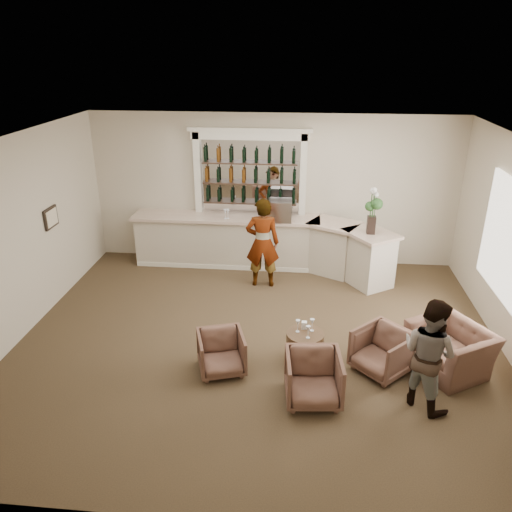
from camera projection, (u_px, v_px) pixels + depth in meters
The scene contains 19 objects.
ground at pixel (258, 341), 8.41m from camera, with size 8.00×8.00×0.00m, color brown.
room_shell at pixel (272, 195), 8.13m from camera, with size 8.04×7.02×3.32m.
bar_counter at pixel (263, 243), 10.94m from camera, with size 5.72×1.80×1.14m.
back_bar_alcove at pixel (250, 173), 10.78m from camera, with size 2.64×0.25×3.00m.
cocktail_table at pixel (305, 347), 7.79m from camera, with size 0.58×0.58×0.50m, color brown.
sommelier at pixel (263, 243), 10.01m from camera, with size 0.68×0.44×1.86m, color gray.
guest at pixel (429, 354), 6.65m from camera, with size 0.78×0.61×1.61m, color gray.
armchair_left at pixel (221, 353), 7.52m from camera, with size 0.68×0.70×0.63m, color brown.
armchair_center at pixel (313, 378), 6.89m from camera, with size 0.76×0.78×0.71m, color brown.
armchair_right at pixel (382, 351), 7.51m from camera, with size 0.74×0.76×0.69m, color brown.
armchair_far at pixel (450, 349), 7.55m from camera, with size 1.09×0.96×0.71m, color brown.
espresso_machine at pixel (280, 210), 10.55m from camera, with size 0.51×0.43×0.45m, color silver.
flower_vase at pixel (373, 208), 9.71m from camera, with size 0.25×0.25×0.94m.
wine_glass_bar_left at pixel (225, 214), 10.70m from camera, with size 0.07×0.07×0.21m, color white, non-canonical shape.
wine_glass_bar_right at pixel (228, 214), 10.72m from camera, with size 0.07×0.07×0.21m, color white, non-canonical shape.
wine_glass_tbl_a at pixel (298, 326), 7.69m from camera, with size 0.07×0.07×0.21m, color white, non-canonical shape.
wine_glass_tbl_b at pixel (312, 325), 7.71m from camera, with size 0.07×0.07×0.21m, color white, non-canonical shape.
wine_glass_tbl_c at pixel (308, 332), 7.53m from camera, with size 0.07×0.07×0.21m, color white, non-canonical shape.
napkin_holder at pixel (304, 325), 7.80m from camera, with size 0.08×0.08×0.12m, color white.
Camera 1 is at (0.67, -7.14, 4.62)m, focal length 35.00 mm.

